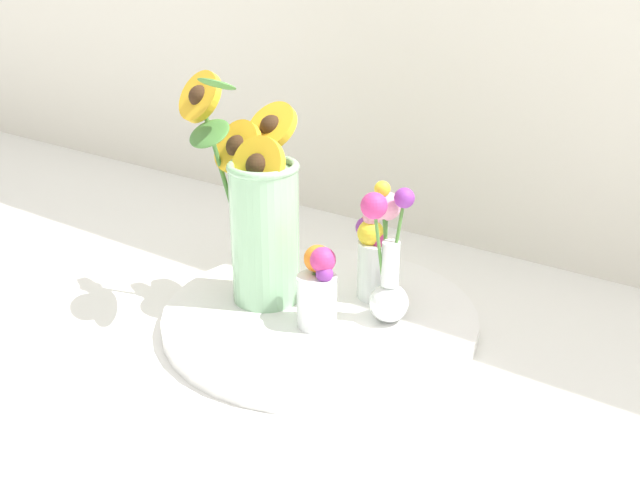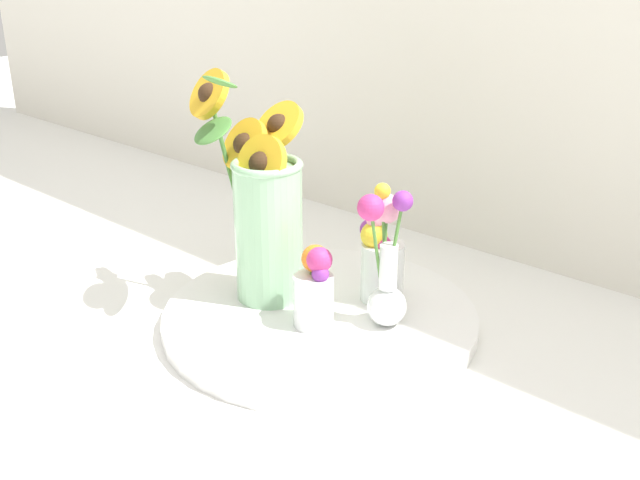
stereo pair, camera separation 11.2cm
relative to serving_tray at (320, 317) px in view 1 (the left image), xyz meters
The scene contains 6 objects.
ground_plane 0.06m from the serving_tray, 47.92° to the right, with size 6.00×6.00×0.00m, color white.
serving_tray is the anchor object (origin of this frame).
mason_jar_sunflowers 0.19m from the serving_tray, behind, with size 0.22×0.21×0.37m.
vase_small_center 0.09m from the serving_tray, 58.07° to the right, with size 0.06×0.06×0.13m.
vase_bulb_right 0.15m from the serving_tray, 20.71° to the left, with size 0.08×0.09×0.21m.
vase_small_back 0.13m from the serving_tray, 64.71° to the left, with size 0.08×0.07×0.15m.
Camera 1 is at (0.56, -0.80, 0.57)m, focal length 42.00 mm.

